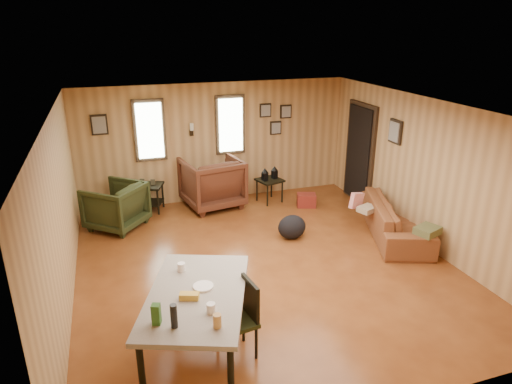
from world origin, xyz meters
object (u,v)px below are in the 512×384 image
recliner_brown (212,180)px  dining_table (196,300)px  sofa (397,213)px  side_table (270,178)px  end_table (149,193)px  recliner_green (116,204)px

recliner_brown → dining_table: bearing=64.7°
sofa → side_table: sofa is taller
end_table → dining_table: dining_table is taller
recliner_brown → dining_table: (-1.17, -4.34, 0.22)m
sofa → recliner_brown: recliner_brown is taller
recliner_green → end_table: (0.64, 0.60, -0.08)m
recliner_green → side_table: size_ratio=1.22×
dining_table → recliner_green: bearing=120.8°
recliner_green → side_table: bearing=136.2°
recliner_brown → recliner_green: (-1.87, -0.46, -0.10)m
sofa → recliner_green: size_ratio=2.29×
sofa → recliner_green: bearing=88.5°
recliner_brown → end_table: size_ratio=1.67×
sofa → dining_table: 4.40m
side_table → recliner_green: bearing=-174.0°
recliner_brown → side_table: bearing=163.1°
recliner_brown → sofa: bearing=129.5°
recliner_brown → end_table: (-1.23, 0.15, -0.18)m
recliner_brown → recliner_green: size_ratio=1.21×
end_table → side_table: (2.40, -0.28, 0.14)m
recliner_brown → side_table: 1.18m
sofa → end_table: 4.65m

